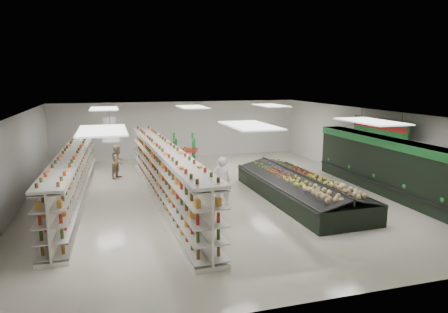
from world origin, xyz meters
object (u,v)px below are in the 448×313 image
object	(u,v)px
shopper_background	(118,161)
shopper_main	(222,181)
gondola_left	(74,178)
produce_island	(299,188)
soda_endcap	(184,152)
gondola_center	(165,176)

from	to	relation	value
shopper_background	shopper_main	bearing A→B (deg)	-112.05
gondola_left	shopper_background	xyz separation A→B (m)	(1.64, 3.24, -0.10)
shopper_main	shopper_background	distance (m)	6.23
produce_island	shopper_main	xyz separation A→B (m)	(-2.96, 0.13, 0.43)
produce_island	shopper_background	xyz separation A→B (m)	(-6.39, 5.33, 0.31)
gondola_left	shopper_background	distance (m)	3.63
soda_endcap	shopper_background	size ratio (longest dim) A/B	1.08
produce_island	shopper_main	bearing A→B (deg)	177.52
produce_island	soda_endcap	xyz separation A→B (m)	(-3.07, 6.75, 0.34)
gondola_left	produce_island	distance (m)	8.31
produce_island	soda_endcap	world-z (taller)	soda_endcap
produce_island	shopper_background	size ratio (longest dim) A/B	4.48
gondola_center	produce_island	xyz separation A→B (m)	(4.82, -1.25, -0.48)
gondola_left	shopper_background	size ratio (longest dim) A/B	7.13
gondola_left	gondola_center	world-z (taller)	gondola_center
soda_endcap	shopper_background	xyz separation A→B (m)	(-3.32, -1.42, -0.04)
gondola_center	shopper_background	xyz separation A→B (m)	(-1.57, 4.08, -0.17)
shopper_main	shopper_background	bearing A→B (deg)	-52.70
soda_endcap	shopper_main	xyz separation A→B (m)	(0.10, -6.62, 0.09)
shopper_main	soda_endcap	bearing A→B (deg)	-85.17
gondola_left	soda_endcap	size ratio (longest dim) A/B	6.59
gondola_center	shopper_background	size ratio (longest dim) A/B	7.72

